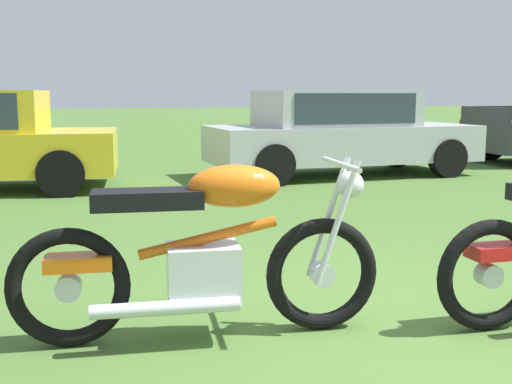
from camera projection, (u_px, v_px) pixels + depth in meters
The scene contains 3 objects.
ground_plane at pixel (411, 333), 3.71m from camera, with size 120.00×120.00×0.00m, color #476B2D.
motorcycle_orange at pixel (204, 253), 3.58m from camera, with size 2.09×0.65×1.02m.
car_silver at pixel (339, 129), 10.76m from camera, with size 4.50×1.85×1.43m.
Camera 1 is at (-2.00, -3.05, 1.38)m, focal length 44.73 mm.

